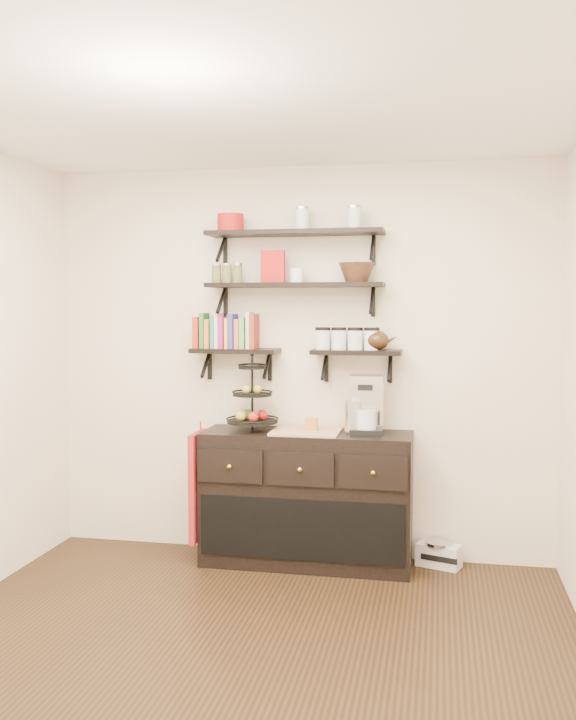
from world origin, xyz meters
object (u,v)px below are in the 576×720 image
Objects in this scene: sideboard at (307,498)px; fruit_stand at (253,405)px; coffee_maker at (367,406)px; radio at (439,554)px.

sideboard is 0.73m from fruit_stand.
fruit_stand is at bearing 178.30° from coffee_maker.
coffee_maker is at bearing 3.83° from sideboard.
sideboard is at bearing -0.57° from fruit_stand.
sideboard reaches higher than radio.
fruit_stand is at bearing -155.92° from radio.
coffee_maker is at bearing 1.71° from fruit_stand.
coffee_maker is at bearing -150.59° from radio.
sideboard is at bearing -153.55° from radio.
coffee_maker is (0.77, 0.02, 0.01)m from fruit_stand.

